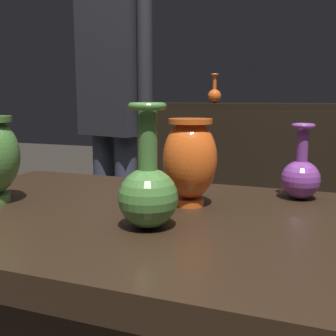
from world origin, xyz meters
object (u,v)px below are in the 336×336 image
vase_tall_behind (301,175)px  vase_right_accent (190,159)px  vase_centerpiece (148,189)px  shelf_vase_far_left (147,83)px  visitor_near_left (113,100)px  shelf_vase_left (214,94)px

vase_tall_behind → vase_right_accent: bearing=-146.0°
vase_centerpiece → shelf_vase_far_left: bearing=113.6°
vase_right_accent → vase_tall_behind: bearing=34.0°
vase_tall_behind → vase_centerpiece: bearing=-127.0°
vase_tall_behind → vase_right_accent: (-0.21, -0.14, 0.05)m
vase_centerpiece → vase_tall_behind: 0.39m
shelf_vase_far_left → vase_centerpiece: bearing=-66.4°
vase_tall_behind → vase_right_accent: vase_right_accent is taller
vase_tall_behind → visitor_near_left: bearing=137.5°
vase_centerpiece → shelf_vase_left: 2.37m
shelf_vase_left → shelf_vase_far_left: shelf_vase_far_left is taller
vase_tall_behind → shelf_vase_left: (-0.71, 2.00, 0.20)m
shelf_vase_left → shelf_vase_far_left: bearing=-177.1°
vase_centerpiece → shelf_vase_far_left: 2.51m
vase_centerpiece → vase_right_accent: size_ratio=1.19×
shelf_vase_left → vase_right_accent: bearing=-76.9°
vase_centerpiece → vase_right_accent: (0.02, 0.17, 0.03)m
shelf_vase_far_left → visitor_near_left: 1.18m
vase_centerpiece → visitor_near_left: (-0.68, 1.15, 0.15)m
vase_right_accent → visitor_near_left: visitor_near_left is taller
vase_tall_behind → visitor_near_left: (-0.92, 0.84, 0.16)m
shelf_vase_left → vase_tall_behind: bearing=-70.4°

